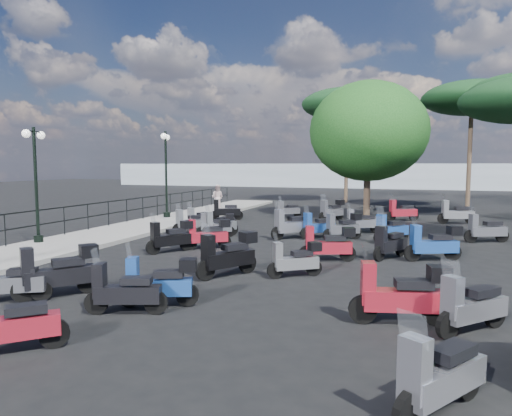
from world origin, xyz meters
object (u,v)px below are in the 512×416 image
(scooter_6, at_px, (9,326))
(scooter_24, at_px, (471,307))
(scooter_7, at_px, (159,283))
(scooter_12, at_px, (124,292))
(scooter_18, at_px, (439,377))
(pedestrian_far, at_px, (217,197))
(pine_2, at_px, (348,105))
(scooter_3, at_px, (219,225))
(scooter_23, at_px, (402,212))
(scooter_8, at_px, (208,235))
(scooter_26, at_px, (390,244))
(scooter_0, at_px, (11,282))
(scooter_2, at_px, (171,237))
(scooter_22, at_px, (361,223))
(scooter_27, at_px, (391,230))
(scooter_21, at_px, (434,244))
(scooter_11, at_px, (288,210))
(scooter_28, at_px, (486,230))
(scooter_10, at_px, (291,226))
(scooter_9, at_px, (216,226))
(scooter_19, at_px, (401,295))
(scooter_4, at_px, (199,219))
(lamp_post_1, at_px, (36,177))
(scooter_14, at_px, (228,256))
(scooter_30, at_px, (190,223))
(scooter_29, at_px, (456,214))
(scooter_20, at_px, (328,245))
(pine_0, at_px, (472,98))
(scooter_16, at_px, (318,227))
(scooter_13, at_px, (295,260))
(lamp_post_2, at_px, (166,169))
(broadleaf_tree, at_px, (368,132))
(scooter_17, at_px, (332,211))

(scooter_6, distance_m, scooter_24, 7.47)
(scooter_7, xyz_separation_m, scooter_12, (-0.39, -0.65, -0.05))
(scooter_6, xyz_separation_m, scooter_18, (6.07, 0.31, 0.01))
(pedestrian_far, distance_m, pine_2, 13.54)
(scooter_3, bearing_deg, scooter_23, -94.93)
(scooter_8, relative_size, scooter_26, 0.93)
(scooter_0, bearing_deg, scooter_2, -33.18)
(scooter_22, bearing_deg, pine_2, -15.07)
(scooter_26, bearing_deg, scooter_27, -58.99)
(scooter_21, bearing_deg, pedestrian_far, 24.14)
(scooter_11, height_order, scooter_28, scooter_28)
(scooter_10, distance_m, scooter_18, 12.58)
(scooter_22, bearing_deg, scooter_26, 170.15)
(scooter_9, height_order, scooter_19, scooter_19)
(scooter_2, height_order, scooter_10, scooter_10)
(pedestrian_far, distance_m, scooter_28, 15.11)
(scooter_4, relative_size, scooter_24, 1.04)
(scooter_7, height_order, scooter_27, scooter_27)
(scooter_11, bearing_deg, scooter_24, 161.16)
(lamp_post_1, bearing_deg, scooter_27, 8.59)
(pedestrian_far, xyz_separation_m, scooter_14, (6.64, -14.29, -0.37))
(scooter_27, relative_size, scooter_30, 0.99)
(scooter_28, xyz_separation_m, pine_2, (-7.47, 16.57, 6.90))
(scooter_29, height_order, pine_2, pine_2)
(pedestrian_far, xyz_separation_m, scooter_22, (9.07, -5.58, -0.47))
(scooter_2, height_order, scooter_11, scooter_2)
(scooter_7, xyz_separation_m, scooter_18, (5.16, -2.50, -0.03))
(scooter_8, relative_size, scooter_12, 0.92)
(scooter_20, relative_size, pine_0, 0.20)
(pedestrian_far, height_order, scooter_8, pedestrian_far)
(scooter_16, height_order, scooter_22, scooter_22)
(pedestrian_far, bearing_deg, scooter_0, 101.52)
(scooter_26, bearing_deg, pine_0, -73.53)
(lamp_post_1, bearing_deg, scooter_13, -22.31)
(scooter_3, height_order, scooter_6, scooter_3)
(scooter_0, bearing_deg, scooter_23, -52.40)
(pedestrian_far, xyz_separation_m, scooter_19, (10.96, -16.55, -0.38))
(scooter_4, xyz_separation_m, scooter_8, (2.60, -4.57, 0.08))
(scooter_0, bearing_deg, lamp_post_1, 11.18)
(lamp_post_2, xyz_separation_m, pedestrian_far, (1.04, 4.15, -1.76))
(scooter_11, height_order, broadleaf_tree, broadleaf_tree)
(scooter_22, relative_size, scooter_27, 1.13)
(scooter_12, height_order, scooter_14, scooter_14)
(lamp_post_1, bearing_deg, broadleaf_tree, 37.16)
(scooter_20, distance_m, broadleaf_tree, 12.60)
(scooter_8, relative_size, scooter_13, 1.12)
(scooter_17, xyz_separation_m, scooter_18, (4.29, -17.80, -0.06))
(lamp_post_2, bearing_deg, scooter_4, -58.39)
(scooter_21, bearing_deg, scooter_24, 159.50)
(scooter_0, distance_m, scooter_20, 8.32)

